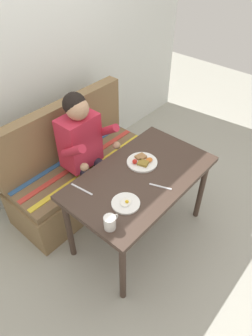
{
  "coord_description": "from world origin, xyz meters",
  "views": [
    {
      "loc": [
        -1.37,
        -1.04,
        2.32
      ],
      "look_at": [
        0.0,
        0.15,
        0.72
      ],
      "focal_mm": 32.31,
      "sensor_mm": 36.0,
      "label": 1
    }
  ],
  "objects_px": {
    "couch": "(79,171)",
    "plate_breakfast": "(142,162)",
    "person": "(85,146)",
    "fork": "(161,186)",
    "knife": "(82,189)",
    "table": "(140,183)",
    "coffee_mug": "(110,222)",
    "plate_eggs": "(126,203)"
  },
  "relations": [
    {
      "from": "table",
      "to": "knife",
      "type": "distance_m",
      "value": 0.47
    },
    {
      "from": "couch",
      "to": "knife",
      "type": "distance_m",
      "value": 0.78
    },
    {
      "from": "couch",
      "to": "table",
      "type": "bearing_deg",
      "value": -90.0
    },
    {
      "from": "plate_breakfast",
      "to": "fork",
      "type": "xyz_separation_m",
      "value": [
        -0.12,
        -0.28,
        -0.01
      ]
    },
    {
      "from": "couch",
      "to": "person",
      "type": "distance_m",
      "value": 0.45
    },
    {
      "from": "plate_breakfast",
      "to": "coffee_mug",
      "type": "bearing_deg",
      "value": -158.68
    },
    {
      "from": "person",
      "to": "plate_breakfast",
      "type": "bearing_deg",
      "value": -73.15
    },
    {
      "from": "plate_eggs",
      "to": "knife",
      "type": "height_order",
      "value": "plate_eggs"
    },
    {
      "from": "table",
      "to": "plate_eggs",
      "type": "height_order",
      "value": "plate_eggs"
    },
    {
      "from": "fork",
      "to": "plate_breakfast",
      "type": "bearing_deg",
      "value": 44.97
    },
    {
      "from": "plate_breakfast",
      "to": "fork",
      "type": "height_order",
      "value": "plate_breakfast"
    },
    {
      "from": "coffee_mug",
      "to": "fork",
      "type": "bearing_deg",
      "value": -2.82
    },
    {
      "from": "coffee_mug",
      "to": "fork",
      "type": "xyz_separation_m",
      "value": [
        0.52,
        -0.03,
        -0.05
      ]
    },
    {
      "from": "person",
      "to": "knife",
      "type": "relative_size",
      "value": 6.06
    },
    {
      "from": "plate_eggs",
      "to": "plate_breakfast",
      "type": "bearing_deg",
      "value": 24.59
    },
    {
      "from": "couch",
      "to": "plate_breakfast",
      "type": "xyz_separation_m",
      "value": [
        0.12,
        -0.68,
        0.41
      ]
    },
    {
      "from": "coffee_mug",
      "to": "couch",
      "type": "bearing_deg",
      "value": 60.94
    },
    {
      "from": "table",
      "to": "knife",
      "type": "bearing_deg",
      "value": 150.22
    },
    {
      "from": "plate_breakfast",
      "to": "plate_eggs",
      "type": "distance_m",
      "value": 0.46
    },
    {
      "from": "coffee_mug",
      "to": "knife",
      "type": "xyz_separation_m",
      "value": [
        0.11,
        0.4,
        -0.05
      ]
    },
    {
      "from": "couch",
      "to": "knife",
      "type": "height_order",
      "value": "couch"
    },
    {
      "from": "couch",
      "to": "plate_eggs",
      "type": "bearing_deg",
      "value": -108.87
    },
    {
      "from": "table",
      "to": "fork",
      "type": "height_order",
      "value": "fork"
    },
    {
      "from": "knife",
      "to": "couch",
      "type": "bearing_deg",
      "value": 45.89
    },
    {
      "from": "person",
      "to": "fork",
      "type": "bearing_deg",
      "value": -87.74
    },
    {
      "from": "plate_breakfast",
      "to": "person",
      "type": "bearing_deg",
      "value": 106.85
    },
    {
      "from": "couch",
      "to": "knife",
      "type": "relative_size",
      "value": 7.2
    },
    {
      "from": "table",
      "to": "plate_breakfast",
      "type": "bearing_deg",
      "value": 34.66
    },
    {
      "from": "table",
      "to": "couch",
      "type": "height_order",
      "value": "couch"
    },
    {
      "from": "couch",
      "to": "plate_breakfast",
      "type": "relative_size",
      "value": 5.79
    },
    {
      "from": "plate_breakfast",
      "to": "knife",
      "type": "relative_size",
      "value": 1.24
    },
    {
      "from": "table",
      "to": "fork",
      "type": "relative_size",
      "value": 7.06
    },
    {
      "from": "knife",
      "to": "plate_breakfast",
      "type": "bearing_deg",
      "value": -22.43
    },
    {
      "from": "plate_eggs",
      "to": "knife",
      "type": "distance_m",
      "value": 0.35
    },
    {
      "from": "plate_breakfast",
      "to": "knife",
      "type": "xyz_separation_m",
      "value": [
        -0.53,
        0.15,
        -0.01
      ]
    },
    {
      "from": "couch",
      "to": "fork",
      "type": "distance_m",
      "value": 1.04
    },
    {
      "from": "knife",
      "to": "coffee_mug",
      "type": "bearing_deg",
      "value": -112.9
    },
    {
      "from": "fork",
      "to": "person",
      "type": "bearing_deg",
      "value": 71.13
    },
    {
      "from": "person",
      "to": "fork",
      "type": "xyz_separation_m",
      "value": [
        0.03,
        -0.78,
        -0.01
      ]
    },
    {
      "from": "table",
      "to": "coffee_mug",
      "type": "bearing_deg",
      "value": -162.35
    },
    {
      "from": "fork",
      "to": "table",
      "type": "bearing_deg",
      "value": 69.4
    },
    {
      "from": "plate_breakfast",
      "to": "plate_eggs",
      "type": "bearing_deg",
      "value": -155.41
    }
  ]
}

